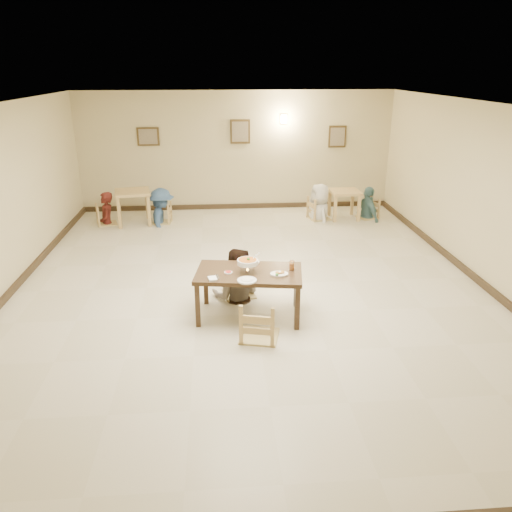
{
  "coord_description": "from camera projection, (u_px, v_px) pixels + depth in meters",
  "views": [
    {
      "loc": [
        -0.52,
        -7.89,
        3.54
      ],
      "look_at": [
        0.05,
        -0.67,
        0.78
      ],
      "focal_mm": 35.0,
      "sensor_mm": 36.0,
      "label": 1
    }
  ],
  "objects": [
    {
      "name": "baseboard_right",
      "position": [
        471.0,
        274.0,
        8.92
      ],
      "size": [
        0.06,
        10.0,
        0.12
      ],
      "primitive_type": "cube",
      "color": "#332618",
      "rests_on": "floor"
    },
    {
      "name": "rice_plate_near",
      "position": [
        247.0,
        280.0,
        6.99
      ],
      "size": [
        0.27,
        0.27,
        0.06
      ],
      "color": "white",
      "rests_on": "main_table"
    },
    {
      "name": "chili_dish",
      "position": [
        228.0,
        272.0,
        7.25
      ],
      "size": [
        0.12,
        0.12,
        0.03
      ],
      "color": "white",
      "rests_on": "main_table"
    },
    {
      "name": "wall_back",
      "position": [
        236.0,
        151.0,
        12.77
      ],
      "size": [
        10.0,
        0.0,
        10.0
      ],
      "primitive_type": "plane",
      "rotation": [
        1.57,
        0.0,
        0.0
      ],
      "color": "beige",
      "rests_on": "floor"
    },
    {
      "name": "bg_diner_c",
      "position": [
        320.0,
        184.0,
        12.06
      ],
      "size": [
        0.71,
        0.95,
        1.76
      ],
      "primitive_type": "imported",
      "rotation": [
        0.0,
        0.0,
        4.91
      ],
      "color": "silver",
      "rests_on": "floor"
    },
    {
      "name": "ceiling",
      "position": [
        249.0,
        104.0,
        7.58
      ],
      "size": [
        10.0,
        10.0,
        0.0
      ],
      "primitive_type": "plane",
      "color": "white",
      "rests_on": "wall_back"
    },
    {
      "name": "picture_b",
      "position": [
        240.0,
        132.0,
        12.56
      ],
      "size": [
        0.5,
        0.04,
        0.6
      ],
      "color": "#3E2E16",
      "rests_on": "wall_back"
    },
    {
      "name": "rice_plate_far",
      "position": [
        249.0,
        262.0,
        7.62
      ],
      "size": [
        0.32,
        0.32,
        0.07
      ],
      "color": "white",
      "rests_on": "main_table"
    },
    {
      "name": "bg_table_right",
      "position": [
        345.0,
        196.0,
        12.21
      ],
      "size": [
        0.72,
        0.72,
        0.7
      ],
      "rotation": [
        0.0,
        0.0,
        0.02
      ],
      "color": "tan",
      "rests_on": "floor"
    },
    {
      "name": "bg_chair_rr",
      "position": [
        369.0,
        200.0,
        12.29
      ],
      "size": [
        0.43,
        0.43,
        0.92
      ],
      "rotation": [
        0.0,
        0.0,
        -1.22
      ],
      "color": "tan",
      "rests_on": "floor"
    },
    {
      "name": "picture_c",
      "position": [
        337.0,
        137.0,
        12.8
      ],
      "size": [
        0.45,
        0.04,
        0.55
      ],
      "color": "#3E2E16",
      "rests_on": "wall_back"
    },
    {
      "name": "drink_glass",
      "position": [
        292.0,
        266.0,
        7.34
      ],
      "size": [
        0.08,
        0.08,
        0.15
      ],
      "color": "white",
      "rests_on": "main_table"
    },
    {
      "name": "wall_right",
      "position": [
        486.0,
        196.0,
        8.41
      ],
      "size": [
        0.0,
        10.0,
        10.0
      ],
      "primitive_type": "plane",
      "rotation": [
        1.57,
        0.0,
        -1.57
      ],
      "color": "beige",
      "rests_on": "floor"
    },
    {
      "name": "curry_warmer",
      "position": [
        248.0,
        262.0,
        7.23
      ],
      "size": [
        0.34,
        0.31,
        0.28
      ],
      "color": "silver",
      "rests_on": "main_table"
    },
    {
      "name": "wall_sconce",
      "position": [
        284.0,
        119.0,
        12.54
      ],
      "size": [
        0.16,
        0.05,
        0.22
      ],
      "primitive_type": "cube",
      "color": "#FFD88C",
      "rests_on": "wall_back"
    },
    {
      "name": "bg_table_left",
      "position": [
        133.0,
        197.0,
        11.78
      ],
      "size": [
        0.93,
        0.93,
        0.8
      ],
      "rotation": [
        0.0,
        0.0,
        0.19
      ],
      "color": "tan",
      "rests_on": "floor"
    },
    {
      "name": "baseboard_back",
      "position": [
        237.0,
        206.0,
        13.26
      ],
      "size": [
        8.0,
        0.06,
        0.12
      ],
      "primitive_type": "cube",
      "color": "#332618",
      "rests_on": "floor"
    },
    {
      "name": "main_diner",
      "position": [
        236.0,
        249.0,
        7.88
      ],
      "size": [
        0.91,
        0.77,
        1.69
      ],
      "primitive_type": "imported",
      "rotation": [
        0.0,
        0.0,
        2.98
      ],
      "color": "gray",
      "rests_on": "floor"
    },
    {
      "name": "baseboard_left",
      "position": [
        13.0,
        289.0,
        8.33
      ],
      "size": [
        0.06,
        10.0,
        0.12
      ],
      "primitive_type": "cube",
      "color": "#332618",
      "rests_on": "floor"
    },
    {
      "name": "bg_chair_lr",
      "position": [
        161.0,
        204.0,
        11.9
      ],
      "size": [
        0.43,
        0.43,
        0.92
      ],
      "rotation": [
        0.0,
        0.0,
        -1.66
      ],
      "color": "tan",
      "rests_on": "floor"
    },
    {
      "name": "main_table",
      "position": [
        249.0,
        277.0,
        7.34
      ],
      "size": [
        1.65,
        1.08,
        0.72
      ],
      "rotation": [
        0.0,
        0.0,
        -0.14
      ],
      "color": "#3E2A19",
      "rests_on": "floor"
    },
    {
      "name": "picture_a",
      "position": [
        148.0,
        137.0,
        12.42
      ],
      "size": [
        0.55,
        0.04,
        0.45
      ],
      "color": "#3E2E16",
      "rests_on": "wall_back"
    },
    {
      "name": "bg_chair_ll",
      "position": [
        105.0,
        205.0,
        11.8
      ],
      "size": [
        0.44,
        0.44,
        0.93
      ],
      "rotation": [
        0.0,
        0.0,
        1.88
      ],
      "color": "tan",
      "rests_on": "floor"
    },
    {
      "name": "chair_far",
      "position": [
        239.0,
        266.0,
        8.08
      ],
      "size": [
        0.48,
        0.48,
        1.03
      ],
      "rotation": [
        0.0,
        0.0,
        0.2
      ],
      "color": "tan",
      "rests_on": "floor"
    },
    {
      "name": "napkin_cutlery",
      "position": [
        213.0,
        279.0,
        7.04
      ],
      "size": [
        0.17,
        0.24,
        0.03
      ],
      "color": "white",
      "rests_on": "main_table"
    },
    {
      "name": "bg_diner_b",
      "position": [
        160.0,
        189.0,
        11.77
      ],
      "size": [
        0.69,
        1.12,
        1.68
      ],
      "primitive_type": "imported",
      "rotation": [
        0.0,
        0.0,
        1.63
      ],
      "color": "#365989",
      "rests_on": "floor"
    },
    {
      "name": "floor",
      "position": [
        250.0,
        284.0,
        8.65
      ],
      "size": [
        10.0,
        10.0,
        0.0
      ],
      "primitive_type": "plane",
      "color": "beige",
      "rests_on": "ground"
    },
    {
      "name": "bg_chair_rl",
      "position": [
        320.0,
        199.0,
        12.19
      ],
      "size": [
        0.48,
        0.48,
        1.03
      ],
      "rotation": [
        0.0,
        0.0,
        1.84
      ],
      "color": "tan",
      "rests_on": "floor"
    },
    {
      "name": "fried_plate",
      "position": [
        279.0,
        274.0,
        7.19
      ],
      "size": [
        0.26,
        0.26,
        0.06
      ],
      "color": "white",
      "rests_on": "main_table"
    },
    {
      "name": "chair_near",
      "position": [
        259.0,
        302.0,
        6.78
      ],
      "size": [
        0.52,
        0.52,
        1.1
      ],
      "rotation": [
        0.0,
        0.0,
        2.91
      ],
      "color": "tan",
      "rests_on": "floor"
    },
    {
      "name": "bg_diner_d",
      "position": [
        370.0,
        187.0,
        12.17
      ],
      "size": [
        0.62,
        0.99,
        1.57
      ],
      "primitive_type": "imported",
      "rotation": [
        0.0,
        0.0,
        1.84
      ],
      "color": "slate",
      "rests_on": "floor"
    },
    {
      "name": "bg_diner_a",
      "position": [
        104.0,
        192.0,
        11.68
      ],
      "size": [
        0.47,
        0.62,
        1.55
      ],
      "primitive_type": "imported",
      "rotation": [
        0.0,
        0.0,
        4.9
      ],
      "color": "#4E1915",
      "rests_on": "floor"
    },
    {
      "name": "wall_front",
      "position": [
        298.0,
        381.0,
        3.46
      ],
      "size": [
        10.0,
        0.0,
        10.0
      ],
      "primitive_type": "plane",
      "rotation": [
        -1.57,
        0.0,
        0.0
      ],
      "color": "beige",
      "rests_on": "floor"
    }
  ]
}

